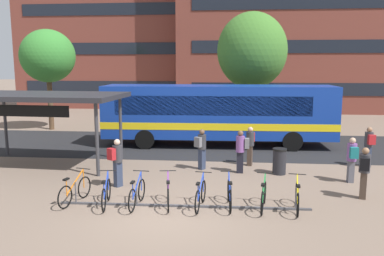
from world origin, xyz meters
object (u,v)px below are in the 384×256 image
object	(u,v)px
parked_bicycle_blue_5	(229,195)
street_tree_1	(48,56)
parked_bicycle_blue_1	(106,194)
commuter_grey_pack_6	(241,149)
city_bus	(219,112)
transit_shelter	(44,98)
commuter_grey_pack_0	(201,147)
commuter_red_pack_5	(117,159)
commuter_black_pack_2	(364,170)
trash_bin	(279,161)
parked_bicycle_orange_0	(75,191)
commuter_red_pack_3	(369,144)
street_tree_0	(252,51)
commuter_red_pack_1	(250,143)
parked_bicycle_green_6	(264,197)
parked_bicycle_blue_2	(137,194)
commuter_teal_pack_4	(352,157)
parked_bicycle_blue_4	(200,196)
parked_bicycle_yellow_7	(297,198)
parked_bicycle_purple_3	(168,194)

from	to	relation	value
parked_bicycle_blue_5	street_tree_1	bearing A→B (deg)	38.27
street_tree_1	parked_bicycle_blue_1	bearing A→B (deg)	-59.42
parked_bicycle_blue_1	commuter_grey_pack_6	distance (m)	5.92
city_bus	transit_shelter	world-z (taller)	city_bus
commuter_grey_pack_0	commuter_red_pack_5	world-z (taller)	commuter_red_pack_5
commuter_black_pack_2	street_tree_1	size ratio (longest dim) A/B	0.26
parked_bicycle_blue_1	trash_bin	world-z (taller)	trash_bin
parked_bicycle_orange_0	commuter_red_pack_3	bearing A→B (deg)	-50.14
commuter_grey_pack_0	street_tree_0	world-z (taller)	street_tree_0
transit_shelter	commuter_red_pack_1	xyz separation A→B (m)	(8.71, 0.71, -1.92)
parked_bicycle_green_6	commuter_grey_pack_0	world-z (taller)	commuter_grey_pack_0
commuter_red_pack_1	commuter_red_pack_5	world-z (taller)	commuter_red_pack_5
parked_bicycle_blue_2	commuter_grey_pack_0	size ratio (longest dim) A/B	1.03
commuter_teal_pack_4	commuter_red_pack_1	bearing A→B (deg)	59.27
parked_bicycle_blue_4	commuter_teal_pack_4	size ratio (longest dim) A/B	1.03
transit_shelter	street_tree_1	distance (m)	10.07
parked_bicycle_orange_0	parked_bicycle_green_6	xyz separation A→B (m)	(5.81, 0.01, 0.00)
commuter_grey_pack_6	trash_bin	size ratio (longest dim) A/B	1.67
transit_shelter	commuter_red_pack_5	distance (m)	5.13
parked_bicycle_blue_2	commuter_red_pack_5	bearing A→B (deg)	35.10
commuter_black_pack_2	street_tree_0	size ratio (longest dim) A/B	0.22
commuter_red_pack_1	trash_bin	bearing A→B (deg)	54.03
parked_bicycle_orange_0	commuter_red_pack_5	size ratio (longest dim) A/B	0.99
parked_bicycle_blue_4	parked_bicycle_yellow_7	size ratio (longest dim) A/B	1.00
parked_bicycle_yellow_7	commuter_red_pack_3	size ratio (longest dim) A/B	1.01
parked_bicycle_orange_0	commuter_red_pack_3	xyz separation A→B (m)	(10.62, 5.41, 0.60)
parked_bicycle_purple_3	street_tree_1	size ratio (longest dim) A/B	0.26
parked_bicycle_blue_1	street_tree_0	size ratio (longest dim) A/B	0.23
parked_bicycle_blue_1	street_tree_1	size ratio (longest dim) A/B	0.26
parked_bicycle_purple_3	commuter_black_pack_2	distance (m)	6.29
parked_bicycle_blue_2	commuter_teal_pack_4	bearing A→B (deg)	-63.27
parked_bicycle_blue_4	parked_bicycle_green_6	xyz separation A→B (m)	(1.88, 0.07, 0.00)
parked_bicycle_blue_2	parked_bicycle_blue_5	distance (m)	2.81
commuter_black_pack_2	commuter_red_pack_3	xyz separation A→B (m)	(1.55, 4.17, 0.01)
city_bus	commuter_grey_pack_0	distance (m)	5.07
parked_bicycle_yellow_7	commuter_red_pack_1	bearing A→B (deg)	19.32
parked_bicycle_blue_2	street_tree_0	xyz separation A→B (m)	(4.15, 14.17, 4.76)
city_bus	commuter_grey_pack_0	bearing A→B (deg)	-98.21
parked_bicycle_blue_1	parked_bicycle_blue_2	world-z (taller)	same
parked_bicycle_green_6	trash_bin	bearing A→B (deg)	-4.35
parked_bicycle_yellow_7	transit_shelter	bearing A→B (deg)	72.53
parked_bicycle_green_6	commuter_red_pack_3	bearing A→B (deg)	-32.55
commuter_grey_pack_6	street_tree_1	distance (m)	16.03
parked_bicycle_green_6	parked_bicycle_blue_4	bearing A→B (deg)	101.32
commuter_grey_pack_6	commuter_teal_pack_4	bearing A→B (deg)	167.57
parked_bicycle_orange_0	street_tree_1	world-z (taller)	street_tree_1
commuter_red_pack_3	commuter_black_pack_2	bearing A→B (deg)	154.45
transit_shelter	street_tree_1	xyz separation A→B (m)	(-4.00, 9.03, 1.93)
city_bus	commuter_teal_pack_4	bearing A→B (deg)	-52.85
parked_bicycle_green_6	commuter_red_pack_5	bearing A→B (deg)	79.99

